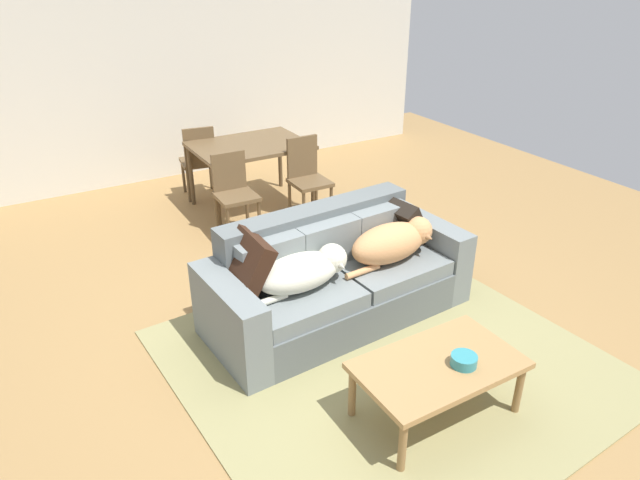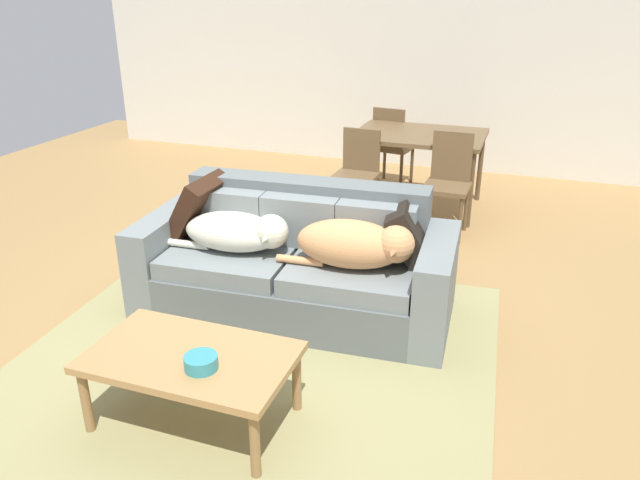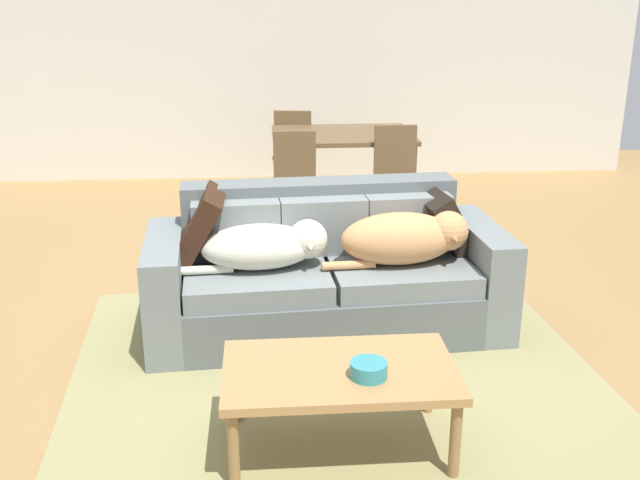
{
  "view_description": "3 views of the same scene",
  "coord_description": "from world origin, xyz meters",
  "px_view_note": "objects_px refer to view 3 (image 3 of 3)",
  "views": [
    {
      "loc": [
        -1.91,
        -3.39,
        2.72
      ],
      "look_at": [
        0.12,
        0.06,
        0.7
      ],
      "focal_mm": 32.4,
      "sensor_mm": 36.0,
      "label": 1
    },
    {
      "loc": [
        1.68,
        -3.54,
        2.15
      ],
      "look_at": [
        0.49,
        -0.18,
        0.64
      ],
      "focal_mm": 34.37,
      "sensor_mm": 36.0,
      "label": 2
    },
    {
      "loc": [
        -0.14,
        -4.23,
        2.02
      ],
      "look_at": [
        0.19,
        -0.16,
        0.63
      ],
      "focal_mm": 41.75,
      "sensor_mm": 36.0,
      "label": 3
    }
  ],
  "objects_px": {
    "dining_chair_near_left": "(295,178)",
    "dog_on_right_cushion": "(406,238)",
    "dog_on_left_cushion": "(267,246)",
    "dining_chair_far_left": "(294,150)",
    "bowl_on_coffee_table": "(369,370)",
    "dining_chair_near_right": "(396,175)",
    "coffee_table": "(340,377)",
    "dining_table": "(342,141)",
    "throw_pillow_by_left_arm": "(198,227)",
    "throw_pillow_by_right_arm": "(445,222)",
    "couch": "(325,275)"
  },
  "relations": [
    {
      "from": "dog_on_left_cushion",
      "to": "coffee_table",
      "type": "bearing_deg",
      "value": -78.91
    },
    {
      "from": "dining_chair_near_left",
      "to": "coffee_table",
      "type": "bearing_deg",
      "value": -87.21
    },
    {
      "from": "throw_pillow_by_right_arm",
      "to": "dining_chair_far_left",
      "type": "distance_m",
      "value": 3.0
    },
    {
      "from": "coffee_table",
      "to": "bowl_on_coffee_table",
      "type": "distance_m",
      "value": 0.17
    },
    {
      "from": "throw_pillow_by_right_arm",
      "to": "dining_table",
      "type": "relative_size",
      "value": 0.31
    },
    {
      "from": "dog_on_left_cushion",
      "to": "bowl_on_coffee_table",
      "type": "xyz_separation_m",
      "value": [
        0.42,
        -1.27,
        -0.14
      ]
    },
    {
      "from": "bowl_on_coffee_table",
      "to": "dining_table",
      "type": "relative_size",
      "value": 0.13
    },
    {
      "from": "dog_on_left_cushion",
      "to": "dining_chair_near_right",
      "type": "bearing_deg",
      "value": 56.65
    },
    {
      "from": "dog_on_left_cushion",
      "to": "throw_pillow_by_left_arm",
      "type": "height_order",
      "value": "throw_pillow_by_left_arm"
    },
    {
      "from": "throw_pillow_by_right_arm",
      "to": "dining_chair_near_right",
      "type": "bearing_deg",
      "value": 89.95
    },
    {
      "from": "throw_pillow_by_left_arm",
      "to": "bowl_on_coffee_table",
      "type": "bearing_deg",
      "value": -59.78
    },
    {
      "from": "throw_pillow_by_left_arm",
      "to": "bowl_on_coffee_table",
      "type": "xyz_separation_m",
      "value": [
        0.83,
        -1.42,
        -0.21
      ]
    },
    {
      "from": "bowl_on_coffee_table",
      "to": "dining_chair_near_right",
      "type": "relative_size",
      "value": 0.18
    },
    {
      "from": "dog_on_left_cushion",
      "to": "dining_chair_near_left",
      "type": "bearing_deg",
      "value": 78.93
    },
    {
      "from": "dog_on_left_cushion",
      "to": "dining_chair_far_left",
      "type": "bearing_deg",
      "value": 80.88
    },
    {
      "from": "couch",
      "to": "throw_pillow_by_right_arm",
      "type": "height_order",
      "value": "couch"
    },
    {
      "from": "dog_on_left_cushion",
      "to": "dining_chair_far_left",
      "type": "distance_m",
      "value": 3.16
    },
    {
      "from": "throw_pillow_by_left_arm",
      "to": "dining_chair_near_right",
      "type": "height_order",
      "value": "dining_chair_near_right"
    },
    {
      "from": "throw_pillow_by_right_arm",
      "to": "dining_chair_far_left",
      "type": "height_order",
      "value": "dining_chair_far_left"
    },
    {
      "from": "bowl_on_coffee_table",
      "to": "dining_table",
      "type": "distance_m",
      "value": 3.85
    },
    {
      "from": "coffee_table",
      "to": "dining_table",
      "type": "bearing_deg",
      "value": 83.63
    },
    {
      "from": "dog_on_right_cushion",
      "to": "dining_chair_near_left",
      "type": "xyz_separation_m",
      "value": [
        -0.57,
        1.96,
        -0.12
      ]
    },
    {
      "from": "bowl_on_coffee_table",
      "to": "dining_chair_near_right",
      "type": "bearing_deg",
      "value": 77.79
    },
    {
      "from": "dog_on_left_cushion",
      "to": "dining_table",
      "type": "relative_size",
      "value": 0.68
    },
    {
      "from": "couch",
      "to": "dog_on_right_cushion",
      "type": "distance_m",
      "value": 0.57
    },
    {
      "from": "couch",
      "to": "dining_chair_far_left",
      "type": "distance_m",
      "value": 3.0
    },
    {
      "from": "bowl_on_coffee_table",
      "to": "dog_on_right_cushion",
      "type": "bearing_deg",
      "value": 72.34
    },
    {
      "from": "couch",
      "to": "dog_on_left_cushion",
      "type": "distance_m",
      "value": 0.47
    },
    {
      "from": "throw_pillow_by_right_arm",
      "to": "coffee_table",
      "type": "height_order",
      "value": "throw_pillow_by_right_arm"
    },
    {
      "from": "throw_pillow_by_right_arm",
      "to": "dining_table",
      "type": "distance_m",
      "value": 2.34
    },
    {
      "from": "throw_pillow_by_right_arm",
      "to": "dining_chair_near_right",
      "type": "xyz_separation_m",
      "value": [
        0.0,
        1.7,
        -0.12
      ]
    },
    {
      "from": "dog_on_right_cushion",
      "to": "coffee_table",
      "type": "xyz_separation_m",
      "value": [
        -0.52,
        -1.18,
        -0.25
      ]
    },
    {
      "from": "dog_on_right_cushion",
      "to": "throw_pillow_by_right_arm",
      "type": "distance_m",
      "value": 0.38
    },
    {
      "from": "dining_chair_far_left",
      "to": "dining_chair_near_left",
      "type": "bearing_deg",
      "value": 96.25
    },
    {
      "from": "dog_on_left_cushion",
      "to": "dining_chair_far_left",
      "type": "relative_size",
      "value": 0.96
    },
    {
      "from": "dog_on_right_cushion",
      "to": "bowl_on_coffee_table",
      "type": "height_order",
      "value": "dog_on_right_cushion"
    },
    {
      "from": "throw_pillow_by_right_arm",
      "to": "bowl_on_coffee_table",
      "type": "relative_size",
      "value": 2.36
    },
    {
      "from": "dining_chair_far_left",
      "to": "dining_chair_near_right",
      "type": "bearing_deg",
      "value": 132.82
    },
    {
      "from": "throw_pillow_by_left_arm",
      "to": "dining_chair_far_left",
      "type": "height_order",
      "value": "same"
    },
    {
      "from": "coffee_table",
      "to": "dining_chair_far_left",
      "type": "xyz_separation_m",
      "value": [
        0.0,
        4.32,
        0.13
      ]
    },
    {
      "from": "throw_pillow_by_left_arm",
      "to": "dining_chair_near_left",
      "type": "bearing_deg",
      "value": 69.73
    },
    {
      "from": "coffee_table",
      "to": "bowl_on_coffee_table",
      "type": "xyz_separation_m",
      "value": [
        0.12,
        -0.09,
        0.08
      ]
    },
    {
      "from": "dog_on_left_cushion",
      "to": "dining_chair_near_right",
      "type": "height_order",
      "value": "dining_chair_near_right"
    },
    {
      "from": "dog_on_right_cushion",
      "to": "couch",
      "type": "bearing_deg",
      "value": 159.62
    },
    {
      "from": "throw_pillow_by_left_arm",
      "to": "dining_table",
      "type": "relative_size",
      "value": 0.37
    },
    {
      "from": "dining_chair_near_left",
      "to": "dining_chair_far_left",
      "type": "distance_m",
      "value": 1.18
    },
    {
      "from": "dog_on_left_cushion",
      "to": "throw_pillow_by_right_arm",
      "type": "xyz_separation_m",
      "value": [
        1.12,
        0.25,
        0.04
      ]
    },
    {
      "from": "dining_chair_near_left",
      "to": "dog_on_right_cushion",
      "type": "bearing_deg",
      "value": -71.87
    },
    {
      "from": "bowl_on_coffee_table",
      "to": "dining_chair_near_left",
      "type": "height_order",
      "value": "dining_chair_near_left"
    },
    {
      "from": "couch",
      "to": "dining_chair_far_left",
      "type": "relative_size",
      "value": 2.45
    }
  ]
}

